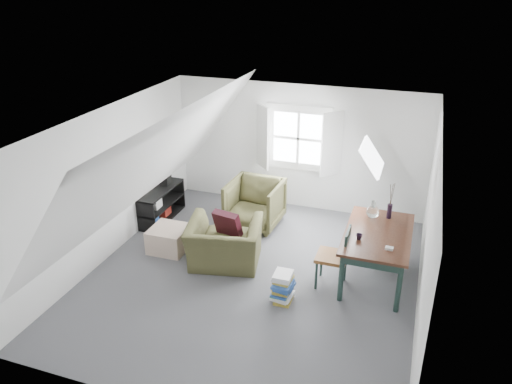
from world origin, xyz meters
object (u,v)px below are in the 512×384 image
at_px(armchair_near, 225,263).
at_px(media_shelf, 160,206).
at_px(dining_chair_far, 377,231).
at_px(dining_chair_near, 335,256).
at_px(ottoman, 169,239).
at_px(dining_table, 378,239).
at_px(magazine_stack, 283,287).
at_px(armchair_far, 255,224).

distance_m(armchair_near, media_shelf, 2.10).
bearing_deg(media_shelf, armchair_near, -32.20).
bearing_deg(media_shelf, dining_chair_far, -0.00).
distance_m(dining_chair_near, media_shelf, 3.76).
relative_size(ottoman, dining_table, 0.38).
height_order(ottoman, dining_chair_near, dining_chair_near).
xyz_separation_m(ottoman, media_shelf, (-0.70, 0.96, 0.08)).
xyz_separation_m(dining_table, magazine_stack, (-1.19, -1.01, -0.48)).
distance_m(armchair_far, ottoman, 1.74).
bearing_deg(magazine_stack, ottoman, 161.19).
bearing_deg(dining_chair_far, magazine_stack, 45.41).
bearing_deg(dining_chair_near, dining_chair_far, 154.08).
height_order(ottoman, media_shelf, media_shelf).
distance_m(armchair_near, magazine_stack, 1.37).
bearing_deg(dining_chair_near, dining_table, 120.70).
xyz_separation_m(ottoman, dining_table, (3.46, 0.24, 0.51)).
bearing_deg(dining_table, media_shelf, 172.76).
height_order(armchair_far, dining_table, dining_table).
xyz_separation_m(armchair_near, dining_chair_near, (1.80, -0.02, 0.51)).
bearing_deg(dining_chair_far, armchair_far, -20.25).
bearing_deg(armchair_far, dining_chair_far, -4.76).
distance_m(dining_table, dining_chair_near, 0.72).
bearing_deg(ottoman, dining_chair_near, -2.69).
xyz_separation_m(armchair_near, armchair_far, (0.01, 1.46, 0.00)).
height_order(dining_chair_near, magazine_stack, dining_chair_near).
relative_size(armchair_far, ottoman, 1.58).
distance_m(ottoman, dining_table, 3.50).
height_order(armchair_near, ottoman, ottoman).
distance_m(armchair_far, media_shelf, 1.86).
xyz_separation_m(ottoman, dining_chair_far, (3.38, 1.04, 0.22)).
xyz_separation_m(dining_chair_near, magazine_stack, (-0.62, -0.64, -0.29)).
bearing_deg(dining_table, ottoman, -173.47).
bearing_deg(magazine_stack, dining_chair_far, 58.22).
bearing_deg(armchair_near, dining_table, 176.84).
distance_m(dining_table, dining_chair_far, 0.85).
distance_m(ottoman, media_shelf, 1.19).
height_order(armchair_near, magazine_stack, magazine_stack).
relative_size(dining_table, media_shelf, 1.34).
bearing_deg(media_shelf, ottoman, -54.82).
height_order(armchair_near, dining_chair_far, dining_chair_far).
bearing_deg(ottoman, dining_table, 4.04).
distance_m(armchair_near, dining_table, 2.50).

